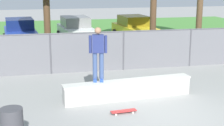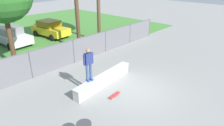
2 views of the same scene
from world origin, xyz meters
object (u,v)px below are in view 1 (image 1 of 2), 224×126
(concrete_ledge, at_px, (128,89))
(car_blue, at_px, (20,32))
(skateboarder, at_px, (98,52))
(trash_bin, at_px, (12,126))
(car_yellow, at_px, (134,28))
(skateboard, at_px, (124,111))
(car_white, at_px, (76,29))

(concrete_ledge, height_order, car_blue, car_blue)
(skateboarder, height_order, trash_bin, skateboarder)
(car_yellow, bearing_deg, car_blue, -178.22)
(skateboarder, xyz_separation_m, skateboard, (0.53, -1.37, -1.59))
(car_white, bearing_deg, skateboarder, -92.67)
(skateboard, bearing_deg, car_blue, 106.08)
(concrete_ledge, height_order, skateboarder, skateboarder)
(skateboarder, bearing_deg, trash_bin, -134.23)
(car_white, xyz_separation_m, car_yellow, (3.85, -0.23, 0.00))
(car_yellow, height_order, trash_bin, car_yellow)
(skateboarder, distance_m, trash_bin, 3.96)
(skateboard, bearing_deg, skateboarder, 111.27)
(car_yellow, relative_size, trash_bin, 4.71)
(concrete_ledge, bearing_deg, trash_bin, -144.39)
(car_white, distance_m, trash_bin, 14.29)
(skateboarder, bearing_deg, car_white, 87.33)
(car_blue, bearing_deg, skateboarder, -74.60)
(concrete_ledge, relative_size, skateboard, 5.56)
(skateboard, xyz_separation_m, trash_bin, (-3.17, -1.34, 0.39))
(car_blue, distance_m, car_yellow, 7.34)
(car_yellow, xyz_separation_m, trash_bin, (-7.01, -13.71, -0.38))
(car_blue, bearing_deg, trash_bin, -88.60)
(car_yellow, bearing_deg, skateboard, -107.25)
(car_white, height_order, trash_bin, car_white)
(concrete_ledge, xyz_separation_m, trash_bin, (-3.66, -2.62, 0.13))
(car_yellow, bearing_deg, car_white, 176.65)
(concrete_ledge, xyz_separation_m, car_yellow, (3.35, 11.08, 0.51))
(car_white, bearing_deg, car_blue, -172.59)
(concrete_ledge, xyz_separation_m, car_white, (-0.50, 11.31, 0.51))
(skateboard, height_order, car_blue, car_blue)
(car_blue, xyz_separation_m, car_yellow, (7.34, 0.23, 0.00))
(skateboard, bearing_deg, trash_bin, -157.06)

